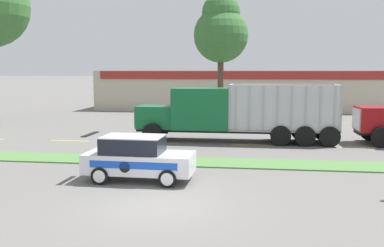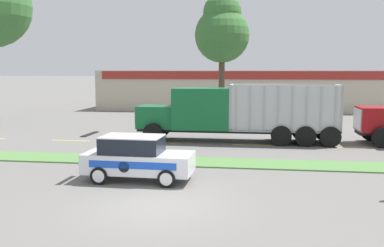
% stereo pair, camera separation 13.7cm
% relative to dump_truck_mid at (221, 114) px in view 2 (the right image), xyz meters
% --- Properties ---
extents(ground_plane, '(600.00, 600.00, 0.00)m').
position_rel_dump_truck_mid_xyz_m(ground_plane, '(-1.04, -12.42, -1.64)').
color(ground_plane, slate).
extents(grass_verge, '(120.00, 2.02, 0.06)m').
position_rel_dump_truck_mid_xyz_m(grass_verge, '(-1.04, -6.06, -1.61)').
color(grass_verge, '#517F42').
rests_on(grass_verge, ground_plane).
extents(centre_line_3, '(2.40, 0.14, 0.01)m').
position_rel_dump_truck_mid_xyz_m(centre_line_3, '(-8.87, -1.05, -1.63)').
color(centre_line_3, yellow).
rests_on(centre_line_3, ground_plane).
extents(centre_line_4, '(2.40, 0.14, 0.01)m').
position_rel_dump_truck_mid_xyz_m(centre_line_4, '(-3.47, -1.05, -1.63)').
color(centre_line_4, yellow).
rests_on(centre_line_4, ground_plane).
extents(centre_line_5, '(2.40, 0.14, 0.01)m').
position_rel_dump_truck_mid_xyz_m(centre_line_5, '(1.93, -1.05, -1.63)').
color(centre_line_5, yellow).
rests_on(centre_line_5, ground_plane).
extents(centre_line_6, '(2.40, 0.14, 0.01)m').
position_rel_dump_truck_mid_xyz_m(centre_line_6, '(7.33, -1.05, -1.63)').
color(centre_line_6, yellow).
rests_on(centre_line_6, ground_plane).
extents(dump_truck_mid, '(11.64, 2.57, 3.36)m').
position_rel_dump_truck_mid_xyz_m(dump_truck_mid, '(0.00, 0.00, 0.00)').
color(dump_truck_mid, black).
rests_on(dump_truck_mid, ground_plane).
extents(rally_car, '(4.12, 1.93, 1.74)m').
position_rel_dump_truck_mid_xyz_m(rally_car, '(-2.45, -9.49, -0.76)').
color(rally_car, silver).
rests_on(rally_car, ground_plane).
extents(store_building_backdrop, '(31.23, 12.10, 4.14)m').
position_rel_dump_truck_mid_xyz_m(store_building_backdrop, '(1.36, 23.28, 0.43)').
color(store_building_backdrop, '#BCB29E').
rests_on(store_building_backdrop, ground_plane).
extents(tree_behind_centre, '(4.04, 4.04, 9.77)m').
position_rel_dump_truck_mid_xyz_m(tree_behind_centre, '(-0.50, 7.14, 5.46)').
color(tree_behind_centre, brown).
rests_on(tree_behind_centre, ground_plane).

